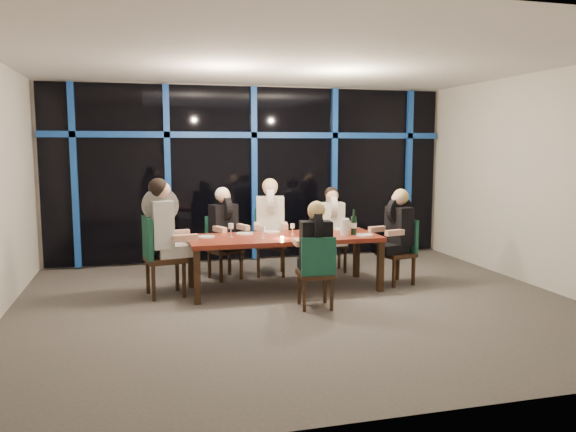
{
  "coord_description": "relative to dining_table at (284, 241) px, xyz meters",
  "views": [
    {
      "loc": [
        -1.89,
        -6.57,
        1.98
      ],
      "look_at": [
        0.0,
        0.6,
        1.05
      ],
      "focal_mm": 35.0,
      "sensor_mm": 36.0,
      "label": 1
    }
  ],
  "objects": [
    {
      "name": "room",
      "position": [
        0.0,
        -0.8,
        1.34
      ],
      "size": [
        7.04,
        7.0,
        3.02
      ],
      "color": "#56504C",
      "rests_on": "ground"
    },
    {
      "name": "wine_glass_b",
      "position": [
        0.14,
        0.08,
        0.18
      ],
      "size": [
        0.06,
        0.06,
        0.16
      ],
      "color": "silver",
      "rests_on": "dining_table"
    },
    {
      "name": "plate_far_left",
      "position": [
        -0.5,
        0.3,
        0.08
      ],
      "size": [
        0.24,
        0.24,
        0.01
      ],
      "primitive_type": "cylinder",
      "color": "white",
      "rests_on": "dining_table"
    },
    {
      "name": "plate_far_right",
      "position": [
        0.97,
        0.34,
        0.08
      ],
      "size": [
        0.24,
        0.24,
        0.01
      ],
      "primitive_type": "cylinder",
      "color": "white",
      "rests_on": "dining_table"
    },
    {
      "name": "chair_near_mid",
      "position": [
        0.14,
        -1.02,
        -0.18
      ],
      "size": [
        0.45,
        0.45,
        0.9
      ],
      "rotation": [
        0.0,
        0.0,
        3.06
      ],
      "color": "black",
      "rests_on": "ground"
    },
    {
      "name": "diner_end_left",
      "position": [
        -1.61,
        0.07,
        0.34
      ],
      "size": [
        0.7,
        0.58,
        1.04
      ],
      "rotation": [
        0.0,
        0.0,
        1.74
      ],
      "color": "black",
      "rests_on": "ground"
    },
    {
      "name": "water_pitcher",
      "position": [
        0.83,
        -0.14,
        0.18
      ],
      "size": [
        0.14,
        0.12,
        0.22
      ],
      "rotation": [
        0.0,
        0.0,
        0.17
      ],
      "color": "silver",
      "rests_on": "dining_table"
    },
    {
      "name": "diner_far_right",
      "position": [
        1.01,
        0.91,
        0.19
      ],
      "size": [
        0.47,
        0.58,
        0.89
      ],
      "rotation": [
        0.0,
        0.0,
        -0.07
      ],
      "color": "silver",
      "rests_on": "ground"
    },
    {
      "name": "diner_far_left",
      "position": [
        -0.7,
        0.83,
        0.21
      ],
      "size": [
        0.57,
        0.64,
        0.91
      ],
      "rotation": [
        0.0,
        0.0,
        0.37
      ],
      "color": "black",
      "rests_on": "ground"
    },
    {
      "name": "chair_far_left",
      "position": [
        -0.73,
        0.9,
        -0.16
      ],
      "size": [
        0.56,
        0.56,
        0.93
      ],
      "rotation": [
        0.0,
        0.0,
        0.37
      ],
      "color": "black",
      "rests_on": "ground"
    },
    {
      "name": "chair_end_right",
      "position": [
        1.71,
        -0.1,
        -0.16
      ],
      "size": [
        0.52,
        0.52,
        0.94
      ],
      "rotation": [
        0.0,
        0.0,
        4.94
      ],
      "color": "black",
      "rests_on": "ground"
    },
    {
      "name": "plate_near_mid",
      "position": [
        0.2,
        -0.38,
        0.08
      ],
      "size": [
        0.24,
        0.24,
        0.01
      ],
      "primitive_type": "cylinder",
      "color": "white",
      "rests_on": "dining_table"
    },
    {
      "name": "dining_table",
      "position": [
        0.0,
        0.0,
        0.0
      ],
      "size": [
        2.6,
        1.0,
        0.75
      ],
      "color": "maroon",
      "rests_on": "ground"
    },
    {
      "name": "wine_bottle",
      "position": [
        0.96,
        -0.14,
        0.21
      ],
      "size": [
        0.08,
        0.08,
        0.36
      ],
      "rotation": [
        0.0,
        0.0,
        -0.43
      ],
      "color": "black",
      "rests_on": "dining_table"
    },
    {
      "name": "plate_end_right",
      "position": [
        1.08,
        -0.25,
        0.08
      ],
      "size": [
        0.24,
        0.24,
        0.01
      ],
      "primitive_type": "cylinder",
      "color": "white",
      "rests_on": "dining_table"
    },
    {
      "name": "diner_near_mid",
      "position": [
        0.15,
        -0.95,
        0.18
      ],
      "size": [
        0.47,
        0.58,
        0.88
      ],
      "rotation": [
        0.0,
        0.0,
        3.06
      ],
      "color": "black",
      "rests_on": "ground"
    },
    {
      "name": "tea_light",
      "position": [
        -0.08,
        -0.2,
        0.08
      ],
      "size": [
        0.05,
        0.05,
        0.03
      ],
      "primitive_type": "cylinder",
      "color": "#FFAE4C",
      "rests_on": "dining_table"
    },
    {
      "name": "chair_far_right",
      "position": [
        1.01,
        0.98,
        -0.17
      ],
      "size": [
        0.45,
        0.45,
        0.91
      ],
      "rotation": [
        0.0,
        0.0,
        -0.07
      ],
      "color": "black",
      "rests_on": "ground"
    },
    {
      "name": "diner_end_right",
      "position": [
        1.63,
        -0.12,
        0.21
      ],
      "size": [
        0.63,
        0.53,
        0.91
      ],
      "rotation": [
        0.0,
        0.0,
        4.94
      ],
      "color": "black",
      "rests_on": "ground"
    },
    {
      "name": "wine_glass_a",
      "position": [
        -0.33,
        -0.15,
        0.19
      ],
      "size": [
        0.07,
        0.07,
        0.17
      ],
      "color": "silver",
      "rests_on": "dining_table"
    },
    {
      "name": "plate_far_mid",
      "position": [
        -0.09,
        0.36,
        0.08
      ],
      "size": [
        0.24,
        0.24,
        0.01
      ],
      "primitive_type": "cylinder",
      "color": "white",
      "rests_on": "dining_table"
    },
    {
      "name": "wine_glass_e",
      "position": [
        0.96,
        0.14,
        0.21
      ],
      "size": [
        0.08,
        0.08,
        0.19
      ],
      "color": "white",
      "rests_on": "dining_table"
    },
    {
      "name": "chair_end_left",
      "position": [
        -1.7,
        0.05,
        -0.09
      ],
      "size": [
        0.57,
        0.57,
        1.07
      ],
      "rotation": [
        0.0,
        0.0,
        1.74
      ],
      "color": "black",
      "rests_on": "ground"
    },
    {
      "name": "wine_glass_c",
      "position": [
        0.46,
        -0.01,
        0.18
      ],
      "size": [
        0.06,
        0.06,
        0.16
      ],
      "color": "silver",
      "rests_on": "dining_table"
    },
    {
      "name": "diner_far_mid",
      "position": [
        0.01,
        0.92,
        0.28
      ],
      "size": [
        0.55,
        0.67,
        0.99
      ],
      "rotation": [
        0.0,
        0.0,
        -0.19
      ],
      "color": "silver",
      "rests_on": "ground"
    },
    {
      "name": "plate_end_left",
      "position": [
        -1.05,
        0.16,
        0.08
      ],
      "size": [
        0.24,
        0.24,
        0.01
      ],
      "primitive_type": "cylinder",
      "color": "white",
      "rests_on": "dining_table"
    },
    {
      "name": "chair_far_mid",
      "position": [
        0.03,
        1.0,
        -0.12
      ],
      "size": [
        0.55,
        0.55,
        1.01
      ],
      "rotation": [
        0.0,
        0.0,
        -0.19
      ],
      "color": "black",
      "rests_on": "ground"
    },
    {
      "name": "window_wall",
      "position": [
        0.01,
        2.13,
        0.87
      ],
      "size": [
        6.86,
        0.43,
        2.94
      ],
      "color": "black",
      "rests_on": "ground"
    },
    {
      "name": "wine_glass_d",
      "position": [
        -0.72,
        0.12,
        0.2
      ],
      "size": [
        0.07,
        0.07,
        0.18
      ],
      "color": "white",
      "rests_on": "dining_table"
    }
  ]
}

